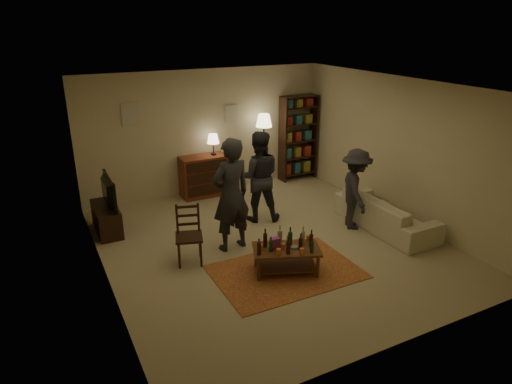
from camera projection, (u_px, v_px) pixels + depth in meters
floor at (271, 244)px, 7.96m from camera, size 6.00×6.00×0.00m
room_shell at (176, 114)px, 9.51m from camera, size 6.00×6.00×6.00m
rug at (286, 272)px, 7.07m from camera, size 2.20×1.50×0.01m
coffee_table at (286, 250)px, 6.93m from camera, size 1.14×0.89×0.75m
dining_chair at (189, 232)px, 7.23m from camera, size 0.52×0.52×0.97m
tv_stand at (106, 212)px, 8.28m from camera, size 0.40×1.00×1.06m
dresser at (204, 175)px, 9.96m from camera, size 1.00×0.50×1.36m
bookshelf at (298, 137)px, 10.85m from camera, size 0.90×0.34×2.02m
floor_lamp at (264, 126)px, 10.18m from camera, size 0.36×0.36×1.69m
sofa at (386, 213)px, 8.45m from camera, size 0.81×2.08×0.61m
person_left at (231, 195)px, 7.48m from camera, size 0.77×0.56×1.93m
person_right at (258, 177)px, 8.63m from camera, size 1.04×0.94×1.75m
person_by_sofa at (355, 189)px, 8.33m from camera, size 0.91×1.12×1.51m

